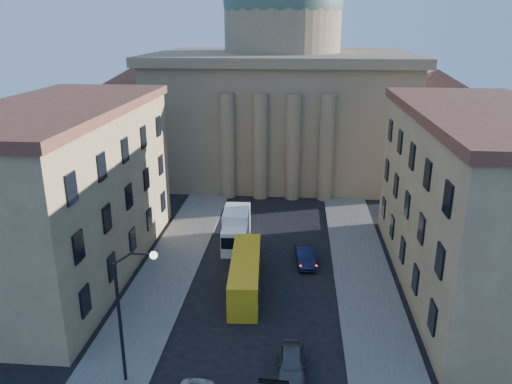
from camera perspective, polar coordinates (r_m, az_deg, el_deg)
sidewalk_left at (r=41.60m, az=-11.44°, el=-11.50°), size 5.00×60.00×0.15m
sidewalk_right at (r=40.53m, az=12.93°, el=-12.49°), size 5.00×60.00×0.15m
church at (r=72.44m, az=2.92°, el=11.62°), size 68.02×28.76×36.60m
building_left at (r=45.09m, az=-21.06°, el=0.22°), size 11.60×26.60×14.70m
building_right at (r=43.09m, az=24.20°, el=-1.02°), size 11.60×26.60×14.70m
street_lamp at (r=30.39m, az=-14.49°, el=-12.52°), size 2.62×0.44×8.83m
car_right_far at (r=32.80m, az=4.09°, el=-18.94°), size 1.74×4.27×1.45m
car_right_distant at (r=45.89m, az=5.63°, el=-7.25°), size 2.02×4.64×1.48m
city_bus at (r=41.07m, az=-1.22°, el=-9.24°), size 2.87×10.08×2.81m
box_truck at (r=48.99m, az=-2.31°, el=-4.32°), size 2.67×6.28×3.40m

